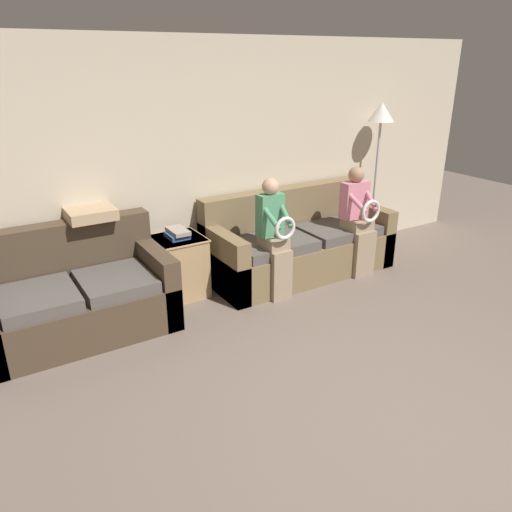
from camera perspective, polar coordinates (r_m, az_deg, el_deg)
ground_plane at (r=3.60m, az=19.49°, el=-20.35°), size 14.00×14.00×0.00m
wall_back at (r=5.37m, az=-6.22°, el=10.28°), size 7.80×0.06×2.55m
couch_main at (r=5.74m, az=4.79°, el=1.28°), size 2.14×0.87×0.94m
couch_side at (r=4.78m, az=-19.87°, el=-4.49°), size 1.63×0.92×0.95m
child_left_seated at (r=5.04m, az=2.14°, el=2.60°), size 0.27×0.37×1.23m
child_right_seated at (r=5.72m, az=11.64°, el=4.37°), size 0.33×0.38×1.22m
side_shelf at (r=5.22m, az=-8.69°, el=-1.11°), size 0.49×0.50×0.64m
book_stack at (r=5.10m, az=-8.97°, el=2.56°), size 0.19×0.29×0.09m
floor_lamp at (r=6.48m, az=14.02°, el=14.23°), size 0.31×0.31×1.83m
throw_pillow at (r=4.88m, az=-18.46°, el=4.70°), size 0.43×0.43×0.10m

